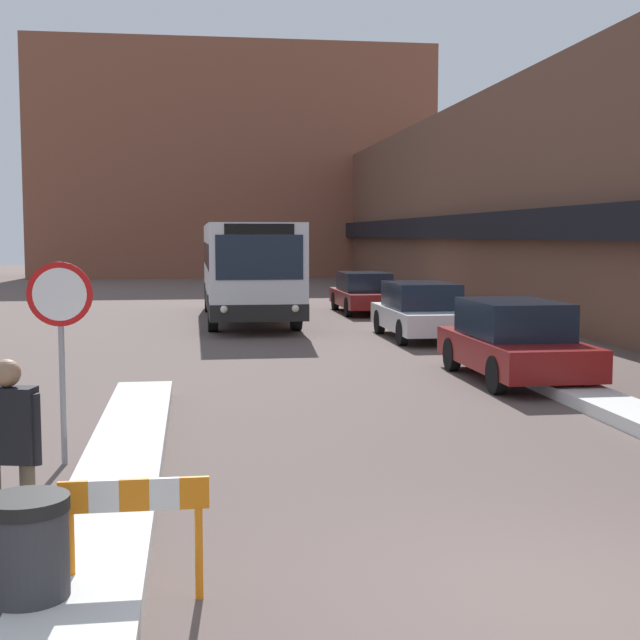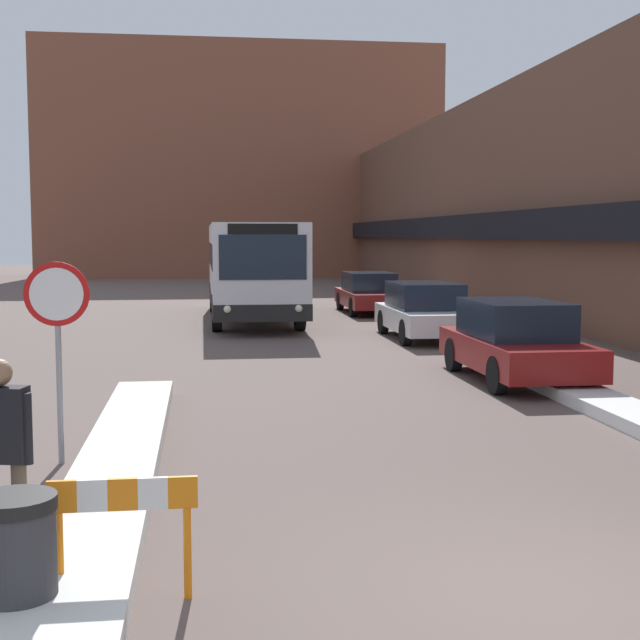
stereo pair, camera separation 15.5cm
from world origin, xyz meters
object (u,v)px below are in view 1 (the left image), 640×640
Objects in this scene: parked_car_back at (364,292)px; trash_bin at (28,563)px; parked_car_front at (514,341)px; construction_barricade at (135,515)px; stop_sign at (61,318)px; city_bus at (247,268)px; parked_car_middle at (421,311)px; pedestrian at (9,441)px.

trash_bin is (-7.12, -24.62, -0.24)m from parked_car_back.
trash_bin is at bearing -106.14° from parked_car_back.
parked_car_front is 11.39m from construction_barricade.
parked_car_back is at bearing 73.86° from trash_bin.
stop_sign is 2.20× the size of construction_barricade.
city_bus is 11.25× the size of trash_bin.
parked_car_front is 3.94× the size of construction_barricade.
city_bus reaches higher than trash_bin.
parked_car_back reaches higher than construction_barricade.
city_bus is 18.15m from stop_sign.
parked_car_front is 6.88m from parked_car_middle.
parked_car_middle is at bearing -90.00° from parked_car_back.
city_bus is at bearing 126.30° from parked_car_middle.
trash_bin is at bearing -113.14° from parked_car_middle.
stop_sign is (-3.28, -17.85, 0.08)m from city_bus.
construction_barricade is at bearing -75.33° from stop_sign.
city_bus reaches higher than parked_car_back.
pedestrian is 1.52m from construction_barricade.
city_bus is at bearing 108.53° from parked_car_front.
city_bus is 7.22m from parked_car_middle.
parked_car_front reaches higher than parked_car_back.
pedestrian is at bearing 105.34° from trash_bin.
city_bus is at bearing 82.68° from trash_bin.
parked_car_middle is at bearing 90.00° from parked_car_front.
parked_car_front is at bearing 62.21° from pedestrian.
city_bus is 4.41× the size of stop_sign.
stop_sign is at bearing 104.67° from construction_barricade.
city_bus reaches higher than stop_sign.
stop_sign is at bearing -100.42° from city_bus.
trash_bin is (0.40, -4.59, -1.28)m from stop_sign.
parked_car_middle is 17.51m from construction_barricade.
trash_bin is at bearing -97.32° from city_bus.
pedestrian reaches higher than parked_car_front.
trash_bin is at bearing -60.66° from pedestrian.
parked_car_front is (4.24, -12.65, -0.92)m from city_bus.
trash_bin is at bearing -126.05° from parked_car_front.
pedestrian is (-7.51, -23.23, 0.31)m from parked_car_back.
parked_car_back is at bearing 69.41° from stop_sign.
parked_car_front is 11.27m from pedestrian.
stop_sign reaches higher than trash_bin.
parked_car_front is 14.83m from parked_car_back.
city_bus is at bearing 95.18° from pedestrian.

